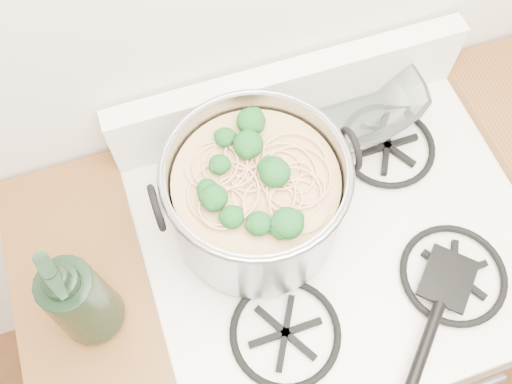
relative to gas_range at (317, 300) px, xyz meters
name	(u,v)px	position (x,y,z in m)	size (l,w,h in m)	color
gas_range	(317,300)	(0.00, 0.00, 0.00)	(0.76, 0.66, 0.92)	white
counter_left	(134,359)	(-0.51, 0.00, 0.02)	(0.25, 0.65, 0.92)	silver
stock_pot	(256,198)	(-0.15, 0.08, 0.59)	(0.36, 0.33, 0.22)	#92929A
spatula	(449,277)	(0.15, -0.15, 0.50)	(0.29, 0.31, 0.02)	black
glass_bowl	(342,99)	(0.12, 0.28, 0.50)	(0.12, 0.12, 0.03)	white
bottle	(75,295)	(-0.49, -0.01, 0.63)	(0.11, 0.11, 0.29)	black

